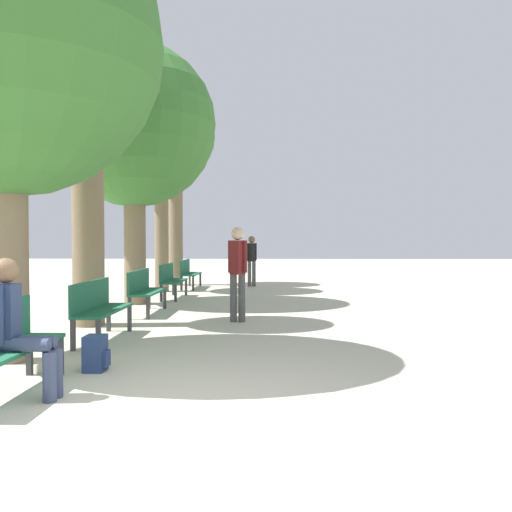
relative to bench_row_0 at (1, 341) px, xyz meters
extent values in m
plane|color=beige|center=(1.70, -0.47, -0.53)|extent=(80.00, 80.00, 0.00)
cube|color=#1E6042|center=(0.09, 0.00, -0.08)|extent=(0.44, 1.76, 0.04)
cube|color=#38383D|center=(0.26, 0.83, -0.31)|extent=(0.06, 0.06, 0.42)
cube|color=#38383D|center=(-0.08, 0.83, -0.31)|extent=(0.06, 0.06, 0.42)
cube|color=#1E6042|center=(0.09, 3.04, -0.08)|extent=(0.44, 1.76, 0.04)
cube|color=#1E6042|center=(-0.11, 3.04, 0.15)|extent=(0.04, 1.76, 0.42)
cube|color=#38383D|center=(0.26, 2.21, -0.31)|extent=(0.06, 0.06, 0.42)
cube|color=#38383D|center=(0.26, 3.87, -0.31)|extent=(0.06, 0.06, 0.42)
cube|color=#38383D|center=(-0.08, 2.21, -0.31)|extent=(0.06, 0.06, 0.42)
cube|color=#38383D|center=(-0.08, 3.87, -0.31)|extent=(0.06, 0.06, 0.42)
cube|color=#1E6042|center=(0.09, 6.08, -0.08)|extent=(0.44, 1.76, 0.04)
cube|color=#1E6042|center=(-0.11, 6.08, 0.15)|extent=(0.04, 1.76, 0.42)
cube|color=#38383D|center=(0.26, 5.25, -0.31)|extent=(0.06, 0.06, 0.42)
cube|color=#38383D|center=(0.26, 6.92, -0.31)|extent=(0.06, 0.06, 0.42)
cube|color=#38383D|center=(-0.08, 5.25, -0.31)|extent=(0.06, 0.06, 0.42)
cube|color=#38383D|center=(-0.08, 6.92, -0.31)|extent=(0.06, 0.06, 0.42)
cube|color=#1E6042|center=(0.09, 9.12, -0.08)|extent=(0.44, 1.76, 0.04)
cube|color=#1E6042|center=(-0.11, 9.12, 0.15)|extent=(0.04, 1.76, 0.42)
cube|color=#38383D|center=(0.26, 8.29, -0.31)|extent=(0.06, 0.06, 0.42)
cube|color=#38383D|center=(0.26, 9.96, -0.31)|extent=(0.06, 0.06, 0.42)
cube|color=#38383D|center=(-0.08, 8.29, -0.31)|extent=(0.06, 0.06, 0.42)
cube|color=#38383D|center=(-0.08, 9.96, -0.31)|extent=(0.06, 0.06, 0.42)
cube|color=#1E6042|center=(0.09, 12.16, -0.08)|extent=(0.44, 1.76, 0.04)
cube|color=#1E6042|center=(-0.11, 12.16, 0.15)|extent=(0.04, 1.76, 0.42)
cube|color=#38383D|center=(0.26, 11.33, -0.31)|extent=(0.06, 0.06, 0.42)
cube|color=#38383D|center=(0.26, 13.00, -0.31)|extent=(0.06, 0.06, 0.42)
cube|color=#38383D|center=(-0.08, 11.33, -0.31)|extent=(0.06, 0.06, 0.42)
cube|color=#38383D|center=(-0.08, 13.00, -0.31)|extent=(0.06, 0.06, 0.42)
cylinder|color=#7A664C|center=(-0.61, 1.54, 0.91)|extent=(0.42, 0.42, 2.87)
sphere|color=#38702D|center=(-0.61, 1.54, 3.38)|extent=(3.76, 3.76, 3.76)
cylinder|color=#7A664C|center=(-0.61, 4.48, 1.42)|extent=(0.55, 0.55, 3.89)
sphere|color=#38702D|center=(-0.61, 4.48, 3.97)|extent=(2.21, 2.21, 2.21)
cylinder|color=#7A664C|center=(-0.61, 7.84, 1.03)|extent=(0.50, 0.50, 3.12)
sphere|color=#38702D|center=(-0.61, 7.84, 3.63)|extent=(3.79, 3.79, 3.79)
cylinder|color=#7A664C|center=(-0.61, 11.04, 1.36)|extent=(0.40, 0.40, 3.77)
sphere|color=#38702D|center=(-0.61, 11.04, 4.01)|extent=(2.80, 2.80, 2.80)
cylinder|color=#7A664C|center=(-0.61, 13.44, 1.56)|extent=(0.47, 0.47, 4.18)
sphere|color=#38702D|center=(-0.61, 13.44, 4.37)|extent=(2.62, 2.62, 2.62)
cylinder|color=#384260|center=(0.33, -0.19, 0.00)|extent=(0.44, 0.13, 0.13)
cylinder|color=#384260|center=(0.55, -0.19, -0.29)|extent=(0.13, 0.13, 0.46)
cylinder|color=#384260|center=(0.33, -0.04, 0.00)|extent=(0.44, 0.13, 0.13)
cylinder|color=#384260|center=(0.55, -0.04, -0.29)|extent=(0.13, 0.13, 0.46)
cube|color=navy|center=(0.11, -0.12, 0.25)|extent=(0.20, 0.24, 0.62)
cylinder|color=navy|center=(0.11, 0.02, 0.28)|extent=(0.09, 0.09, 0.56)
sphere|color=brown|center=(0.11, -0.12, 0.68)|extent=(0.24, 0.24, 0.24)
cube|color=navy|center=(0.58, 1.05, -0.32)|extent=(0.22, 0.29, 0.41)
cube|color=navy|center=(0.71, 1.05, -0.38)|extent=(0.04, 0.20, 0.18)
cylinder|color=#4C4C4C|center=(1.86, 12.96, -0.12)|extent=(0.12, 0.12, 0.82)
cylinder|color=#4C4C4C|center=(2.00, 12.96, -0.12)|extent=(0.12, 0.12, 0.82)
cube|color=black|center=(1.93, 12.96, 0.58)|extent=(0.29, 0.29, 0.58)
cylinder|color=black|center=(1.81, 12.96, 0.59)|extent=(0.09, 0.09, 0.55)
cylinder|color=black|center=(2.05, 12.96, 0.59)|extent=(0.09, 0.09, 0.55)
sphere|color=brown|center=(1.93, 12.96, 0.98)|extent=(0.22, 0.22, 0.22)
cylinder|color=#4C4C4C|center=(1.89, 5.00, -0.09)|extent=(0.13, 0.13, 0.87)
cylinder|color=#4C4C4C|center=(2.04, 5.00, -0.09)|extent=(0.13, 0.13, 0.87)
cube|color=maroon|center=(1.97, 5.00, 0.65)|extent=(0.29, 0.30, 0.62)
cylinder|color=maroon|center=(1.84, 5.00, 0.67)|extent=(0.09, 0.09, 0.59)
cylinder|color=maroon|center=(2.10, 5.00, 0.67)|extent=(0.09, 0.09, 0.59)
sphere|color=beige|center=(1.97, 5.00, 1.09)|extent=(0.24, 0.24, 0.24)
camera|label=1|loc=(2.61, -5.35, 0.97)|focal=40.00mm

